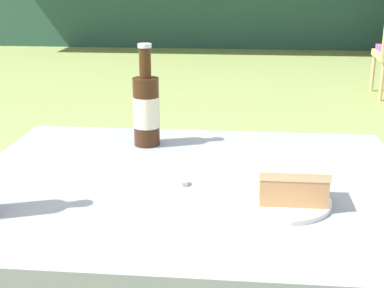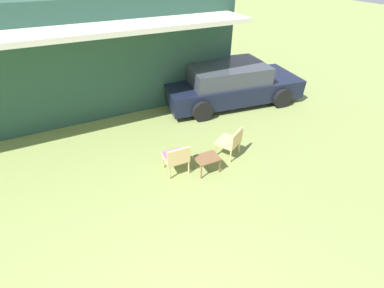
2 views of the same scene
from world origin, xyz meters
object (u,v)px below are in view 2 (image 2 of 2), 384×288
at_px(wicker_chair_plain, 231,141).
at_px(garden_side_table, 207,159).
at_px(parked_car, 230,84).
at_px(wicker_chair_cushioned, 176,157).

height_order(wicker_chair_plain, garden_side_table, wicker_chair_plain).
xyz_separation_m(parked_car, garden_side_table, (-2.31, -2.75, -0.28)).
bearing_deg(garden_side_table, wicker_chair_cushioned, 158.12).
relative_size(parked_car, garden_side_table, 8.85).
bearing_deg(parked_car, wicker_chair_cushioned, -132.47).
distance_m(parked_car, wicker_chair_plain, 2.95).
height_order(parked_car, wicker_chair_plain, parked_car).
bearing_deg(wicker_chair_cushioned, wicker_chair_plain, -178.85).
relative_size(wicker_chair_cushioned, wicker_chair_plain, 1.00).
height_order(wicker_chair_cushioned, wicker_chair_plain, same).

